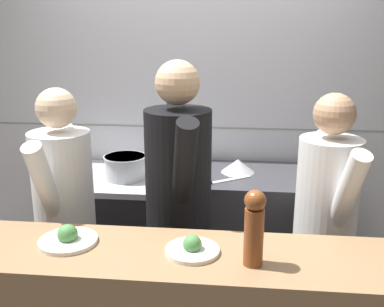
{
  "coord_description": "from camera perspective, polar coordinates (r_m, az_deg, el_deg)",
  "views": [
    {
      "loc": [
        0.27,
        -1.99,
        1.9
      ],
      "look_at": [
        0.0,
        0.61,
        1.15
      ],
      "focal_mm": 42.0,
      "sensor_mm": 36.0,
      "label": 1
    }
  ],
  "objects": [
    {
      "name": "prep_counter",
      "position": [
        3.3,
        9.79,
        -10.26
      ],
      "size": [
        0.99,
        0.65,
        0.91
      ],
      "color": "#38383D",
      "rests_on": "ground_plane"
    },
    {
      "name": "chef_sous",
      "position": [
        2.45,
        -1.72,
        -6.37
      ],
      "size": [
        0.43,
        0.75,
        1.74
      ],
      "rotation": [
        0.0,
        0.0,
        0.27
      ],
      "color": "black",
      "rests_on": "ground_plane"
    },
    {
      "name": "pepper_mill",
      "position": [
        1.75,
        7.89,
        -9.13
      ],
      "size": [
        0.08,
        0.08,
        0.31
      ],
      "color": "brown",
      "rests_on": "pass_counter"
    },
    {
      "name": "chef_head_cook",
      "position": [
        2.59,
        -15.79,
        -7.67
      ],
      "size": [
        0.33,
        0.69,
        1.59
      ],
      "rotation": [
        0.0,
        0.0,
        -0.03
      ],
      "color": "black",
      "rests_on": "ground_plane"
    },
    {
      "name": "chef_line",
      "position": [
        2.5,
        16.49,
        -8.71
      ],
      "size": [
        0.39,
        0.69,
        1.58
      ],
      "rotation": [
        0.0,
        0.0,
        0.24
      ],
      "color": "black",
      "rests_on": "ground_plane"
    },
    {
      "name": "plated_dish_dessert",
      "position": [
        1.88,
        0.04,
        -11.94
      ],
      "size": [
        0.22,
        0.22,
        0.08
      ],
      "color": "white",
      "rests_on": "pass_counter"
    },
    {
      "name": "mixing_bowl_steel",
      "position": [
        3.15,
        5.84,
        -1.55
      ],
      "size": [
        0.23,
        0.23,
        0.09
      ],
      "color": "#B7BABF",
      "rests_on": "prep_counter"
    },
    {
      "name": "wall_back_tiled",
      "position": [
        3.42,
        1.26,
        5.91
      ],
      "size": [
        8.0,
        0.06,
        2.6
      ],
      "color": "silver",
      "rests_on": "ground_plane"
    },
    {
      "name": "oven_range",
      "position": [
        3.39,
        -8.15,
        -9.74
      ],
      "size": [
        0.99,
        0.71,
        0.87
      ],
      "color": "#232326",
      "rests_on": "ground_plane"
    },
    {
      "name": "plated_dish_appetiser",
      "position": [
        2.03,
        -15.48,
        -10.35
      ],
      "size": [
        0.25,
        0.25,
        0.09
      ],
      "color": "white",
      "rests_on": "pass_counter"
    },
    {
      "name": "chefs_knife",
      "position": [
        2.95,
        3.43,
        -3.54
      ],
      "size": [
        0.36,
        0.25,
        0.02
      ],
      "color": "#B7BABF",
      "rests_on": "prep_counter"
    },
    {
      "name": "stock_pot",
      "position": [
        3.15,
        -8.47,
        -1.62
      ],
      "size": [
        0.3,
        0.3,
        0.16
      ],
      "color": "#B7BABF",
      "rests_on": "oven_range"
    }
  ]
}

